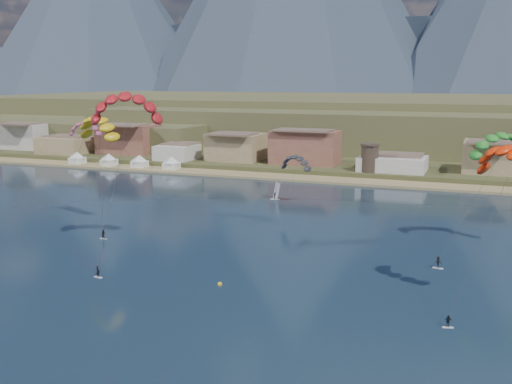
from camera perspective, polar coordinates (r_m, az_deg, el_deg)
ground at (r=81.59m, az=-8.24°, el=-10.86°), size 2400.00×2400.00×0.00m
beach at (r=178.49m, az=8.56°, el=1.04°), size 2200.00×12.00×0.90m
land at (r=627.79m, az=17.73°, el=7.47°), size 2200.00×900.00×4.00m
foothills at (r=299.53m, az=18.17°, el=6.20°), size 940.00×210.00×18.00m
town at (r=204.53m, az=-1.41°, el=4.57°), size 400.00×24.00×12.00m
watchtower at (r=184.39m, az=10.67°, el=3.20°), size 5.82×5.82×8.60m
beach_tents at (r=207.91m, az=-12.41°, el=3.23°), size 43.40×6.40×5.00m
kitesurfer_red at (r=103.23m, az=-12.16°, el=8.19°), size 13.27×18.50×29.62m
kitesurfer_yellow at (r=125.60m, az=-14.62°, el=6.23°), size 13.42×13.91×24.32m
kitesurfer_orange at (r=82.51m, az=22.79°, el=3.07°), size 11.52×14.36×23.24m
kitesurfer_green at (r=112.65m, az=21.98°, el=4.35°), size 14.62×20.66×24.52m
distant_kite_pink at (r=160.35m, az=-15.82°, el=5.99°), size 9.07×6.78×20.50m
distant_kite_dark at (r=144.97m, az=3.78°, el=3.02°), size 8.95×6.83×13.87m
windsurfer at (r=150.71m, az=1.86°, el=-0.20°), size 2.43×2.65×4.21m
buoy at (r=89.67m, az=-3.43°, el=-8.67°), size 0.68×0.68×0.68m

